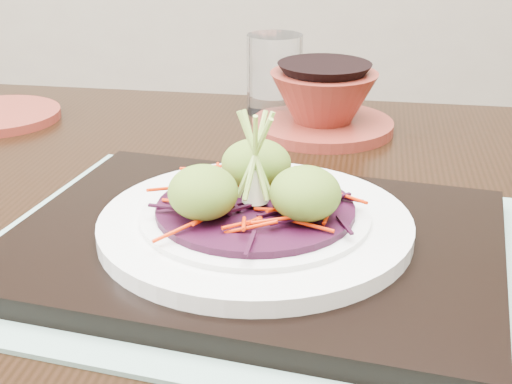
{
  "coord_description": "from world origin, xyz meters",
  "views": [
    {
      "loc": [
        0.02,
        -0.56,
        1.06
      ],
      "look_at": [
        0.01,
        -0.02,
        0.83
      ],
      "focal_mm": 50.0,
      "sensor_mm": 36.0,
      "label": 1
    }
  ],
  "objects_px": {
    "water_glass": "(274,74)",
    "dining_table": "(255,312)",
    "white_plate": "(255,223)",
    "serving_tray": "(255,242)",
    "terracotta_bowl_set": "(323,105)"
  },
  "relations": [
    {
      "from": "dining_table",
      "to": "serving_tray",
      "type": "bearing_deg",
      "value": -80.49
    },
    {
      "from": "serving_tray",
      "to": "terracotta_bowl_set",
      "type": "distance_m",
      "value": 0.34
    },
    {
      "from": "white_plate",
      "to": "water_glass",
      "type": "relative_size",
      "value": 2.43
    },
    {
      "from": "water_glass",
      "to": "white_plate",
      "type": "bearing_deg",
      "value": -91.93
    },
    {
      "from": "dining_table",
      "to": "serving_tray",
      "type": "xyz_separation_m",
      "value": [
        0.0,
        -0.07,
        0.12
      ]
    },
    {
      "from": "white_plate",
      "to": "serving_tray",
      "type": "bearing_deg",
      "value": 0.0
    },
    {
      "from": "white_plate",
      "to": "water_glass",
      "type": "height_order",
      "value": "water_glass"
    },
    {
      "from": "white_plate",
      "to": "terracotta_bowl_set",
      "type": "xyz_separation_m",
      "value": [
        0.07,
        0.33,
        0.0
      ]
    },
    {
      "from": "water_glass",
      "to": "dining_table",
      "type": "bearing_deg",
      "value": -92.71
    },
    {
      "from": "terracotta_bowl_set",
      "to": "water_glass",
      "type": "bearing_deg",
      "value": 128.13
    },
    {
      "from": "dining_table",
      "to": "terracotta_bowl_set",
      "type": "height_order",
      "value": "terracotta_bowl_set"
    },
    {
      "from": "dining_table",
      "to": "terracotta_bowl_set",
      "type": "relative_size",
      "value": 6.94
    },
    {
      "from": "serving_tray",
      "to": "terracotta_bowl_set",
      "type": "xyz_separation_m",
      "value": [
        0.07,
        0.33,
        0.02
      ]
    },
    {
      "from": "dining_table",
      "to": "serving_tray",
      "type": "height_order",
      "value": "serving_tray"
    },
    {
      "from": "dining_table",
      "to": "white_plate",
      "type": "relative_size",
      "value": 5.29
    }
  ]
}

